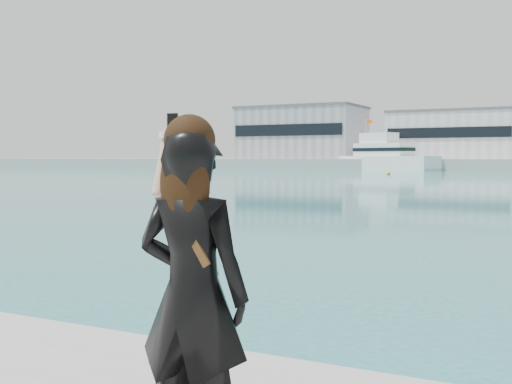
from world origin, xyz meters
TOP-DOWN VIEW (x-y plane):
  - warehouse_grey_left at (-55.00, 127.98)m, footprint 26.52×16.36m
  - warehouse_white at (-22.00, 127.98)m, footprint 24.48×15.35m
  - flagpole_left at (-37.91, 121.00)m, footprint 1.28×0.16m
  - motor_yacht at (-31.10, 111.21)m, footprint 19.70×12.03m
  - buoy_far at (-21.97, 80.96)m, footprint 0.50×0.50m
  - woman at (0.15, -0.73)m, footprint 0.64×0.44m

SIDE VIEW (x-z plane):
  - buoy_far at x=-21.97m, z-range -0.25..0.25m
  - woman at x=0.15m, z-range 0.81..2.59m
  - motor_yacht at x=-31.10m, z-range -1.95..6.96m
  - flagpole_left at x=-37.91m, z-range 2.54..10.54m
  - warehouse_white at x=-22.00m, z-range 2.01..11.51m
  - warehouse_grey_left at x=-55.00m, z-range 2.01..13.51m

